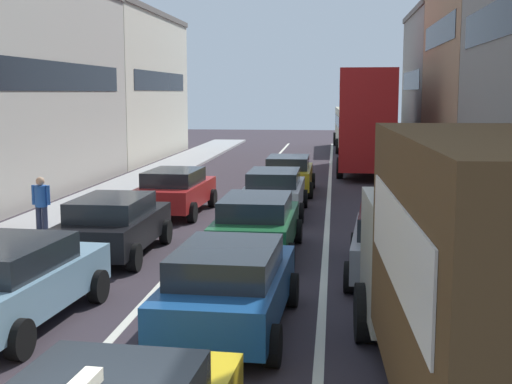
{
  "coord_description": "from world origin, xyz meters",
  "views": [
    {
      "loc": [
        1.88,
        -4.55,
        4.0
      ],
      "look_at": [
        0.0,
        12.0,
        1.6
      ],
      "focal_mm": 48.63,
      "sensor_mm": 36.0,
      "label": 1
    }
  ],
  "objects": [
    {
      "name": "sidewalk_left",
      "position": [
        -6.7,
        20.0,
        0.07
      ],
      "size": [
        2.6,
        64.0,
        0.14
      ],
      "primitive_type": "cube",
      "color": "#A1A1A1",
      "rests_on": "ground"
    },
    {
      "name": "lane_stripe_left",
      "position": [
        -1.7,
        20.0,
        0.01
      ],
      "size": [
        0.16,
        60.0,
        0.01
      ],
      "primitive_type": "cube",
      "color": "silver",
      "rests_on": "ground"
    },
    {
      "name": "lane_stripe_right",
      "position": [
        1.7,
        20.0,
        0.01
      ],
      "size": [
        0.16,
        60.0,
        0.01
      ],
      "primitive_type": "cube",
      "color": "silver",
      "rests_on": "ground"
    },
    {
      "name": "removalist_box_truck",
      "position": [
        3.7,
        3.44,
        1.97
      ],
      "size": [
        2.91,
        7.78,
        3.58
      ],
      "rotation": [
        0.0,
        0.0,
        1.61
      ],
      "color": "#B7B29E",
      "rests_on": "ground"
    },
    {
      "name": "sedan_centre_lane_second",
      "position": [
        0.16,
        6.58,
        0.8
      ],
      "size": [
        2.18,
        4.36,
        1.49
      ],
      "rotation": [
        0.0,
        0.0,
        1.54
      ],
      "color": "#194C8C",
      "rests_on": "ground"
    },
    {
      "name": "wagon_left_lane_second",
      "position": [
        -3.6,
        6.44,
        0.8
      ],
      "size": [
        2.3,
        4.41,
        1.49
      ],
      "rotation": [
        0.0,
        0.0,
        1.5
      ],
      "color": "#759EB7",
      "rests_on": "ground"
    },
    {
      "name": "hatchback_centre_lane_third",
      "position": [
        0.0,
        12.14,
        0.8
      ],
      "size": [
        2.1,
        4.32,
        1.49
      ],
      "rotation": [
        0.0,
        0.0,
        1.56
      ],
      "color": "#19592D",
      "rests_on": "ground"
    },
    {
      "name": "sedan_left_lane_third",
      "position": [
        -3.47,
        11.65,
        0.8
      ],
      "size": [
        2.06,
        4.3,
        1.49
      ],
      "rotation": [
        0.0,
        0.0,
        1.57
      ],
      "color": "black",
      "rests_on": "ground"
    },
    {
      "name": "coupe_centre_lane_fourth",
      "position": [
        -0.06,
        17.88,
        0.8
      ],
      "size": [
        2.06,
        4.3,
        1.49
      ],
      "rotation": [
        0.0,
        0.0,
        1.57
      ],
      "color": "silver",
      "rests_on": "ground"
    },
    {
      "name": "sedan_left_lane_fourth",
      "position": [
        -3.33,
        17.66,
        0.8
      ],
      "size": [
        2.2,
        4.37,
        1.49
      ],
      "rotation": [
        0.0,
        0.0,
        1.53
      ],
      "color": "#A51E1E",
      "rests_on": "ground"
    },
    {
      "name": "sedan_centre_lane_fifth",
      "position": [
        0.07,
        22.9,
        0.8
      ],
      "size": [
        2.07,
        4.31,
        1.49
      ],
      "rotation": [
        0.0,
        0.0,
        1.57
      ],
      "color": "#B29319",
      "rests_on": "ground"
    },
    {
      "name": "sedan_right_lane_behind_truck",
      "position": [
        3.24,
        10.46,
        0.8
      ],
      "size": [
        2.3,
        4.41,
        1.49
      ],
      "rotation": [
        0.0,
        0.0,
        1.5
      ],
      "color": "gray",
      "rests_on": "ground"
    },
    {
      "name": "bus_mid_queue_primary",
      "position": [
        3.53,
        31.0,
        2.83
      ],
      "size": [
        3.13,
        10.59,
        5.06
      ],
      "rotation": [
        0.0,
        0.0,
        1.53
      ],
      "color": "#B21919",
      "rests_on": "ground"
    },
    {
      "name": "bus_far_queue_secondary",
      "position": [
        3.28,
        44.37,
        1.76
      ],
      "size": [
        3.0,
        10.56,
        2.9
      ],
      "rotation": [
        0.0,
        0.0,
        1.6
      ],
      "color": "#BFB793",
      "rests_on": "ground"
    },
    {
      "name": "pedestrian_near_kerb",
      "position": [
        -6.28,
        13.84,
        0.95
      ],
      "size": [
        0.54,
        0.34,
        1.66
      ],
      "rotation": [
        0.0,
        0.0,
        1.53
      ],
      "color": "#262D47",
      "rests_on": "ground"
    }
  ]
}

